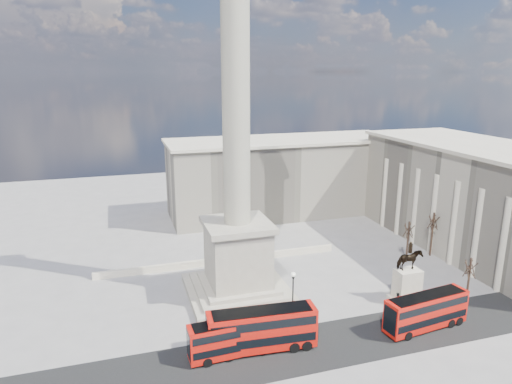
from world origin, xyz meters
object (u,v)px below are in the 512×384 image
Objects in this scene: pedestrian_standing at (397,299)px; equestrian_statue at (407,281)px; nelsons_column at (237,207)px; victorian_lamp at (293,293)px; pedestrian_crossing at (301,317)px; red_bus_b at (236,337)px; red_bus_c at (427,311)px; red_bus_a at (263,329)px; pedestrian_walking at (443,298)px.

equestrian_statue is at bearing 161.51° from pedestrian_standing.
nelsons_column is 7.40× the size of victorian_lamp.
pedestrian_crossing is (0.81, -0.76, -3.06)m from victorian_lamp.
red_bus_b reaches higher than pedestrian_standing.
red_bus_b is 23.72m from red_bus_c.
nelsons_column is at bearing 90.93° from red_bus_a.
red_bus_b reaches higher than pedestrian_crossing.
equestrian_statue is at bearing 8.86° from red_bus_b.
pedestrian_walking is (4.30, -2.25, -2.17)m from equestrian_statue.
nelsons_column reaches higher than pedestrian_standing.
pedestrian_crossing is (-16.14, -1.11, -2.13)m from equestrian_statue.
red_bus_a is at bearing -139.34° from victorian_lamp.
victorian_lamp reaches higher than red_bus_c.
victorian_lamp reaches higher than pedestrian_crossing.
red_bus_b is 26.10m from equestrian_statue.
victorian_lamp is at bearing 44.98° from red_bus_a.
equestrian_statue reaches higher than pedestrian_crossing.
equestrian_statue is at bearing 17.06° from red_bus_a.
pedestrian_walking is at bearing -22.98° from nelsons_column.
pedestrian_crossing is at bearing 151.52° from red_bus_c.
victorian_lamp reaches higher than red_bus_b.
pedestrian_standing is (20.57, 4.39, -1.72)m from red_bus_a.
pedestrian_crossing reaches higher than pedestrian_walking.
pedestrian_crossing reaches higher than pedestrian_standing.
red_bus_c is 16.39m from victorian_lamp.
pedestrian_walking is at bearing -5.13° from victorian_lamp.
equestrian_statue is (25.59, 5.06, 0.83)m from red_bus_b.
pedestrian_walking is (6.23, 4.46, -1.50)m from red_bus_c.
red_bus_b is at bearing -175.86° from red_bus_a.
red_bus_a is 6.97× the size of pedestrian_standing.
red_bus_c is 7.02m from equestrian_statue.
pedestrian_standing reaches higher than pedestrian_walking.
red_bus_c is at bearing -38.12° from nelsons_column.
red_bus_a is 1.86× the size of victorian_lamp.
victorian_lamp reaches higher than red_bus_a.
equestrian_statue is (21.63, -8.75, -9.88)m from nelsons_column.
red_bus_c is (19.71, -15.46, -10.55)m from nelsons_column.
victorian_lamp is (5.51, 4.73, 1.34)m from red_bus_a.
pedestrian_standing is at bearing 137.53° from pedestrian_walking.
pedestrian_standing is (15.07, -0.34, -3.07)m from victorian_lamp.
nelsons_column is 3.99× the size of red_bus_a.
equestrian_statue reaches higher than red_bus_c.
pedestrian_standing is at bearing -25.51° from nelsons_column.
equestrian_statue reaches higher than pedestrian_walking.
pedestrian_standing is 14.26m from pedestrian_crossing.
nelsons_column is 27.18m from red_bus_c.
nelsons_column reaches higher than pedestrian_walking.
pedestrian_standing is (-6.18, 1.57, 0.03)m from pedestrian_walking.
victorian_lamp is 16.98m from equestrian_statue.
equestrian_statue is (16.95, 0.35, -0.93)m from victorian_lamp.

